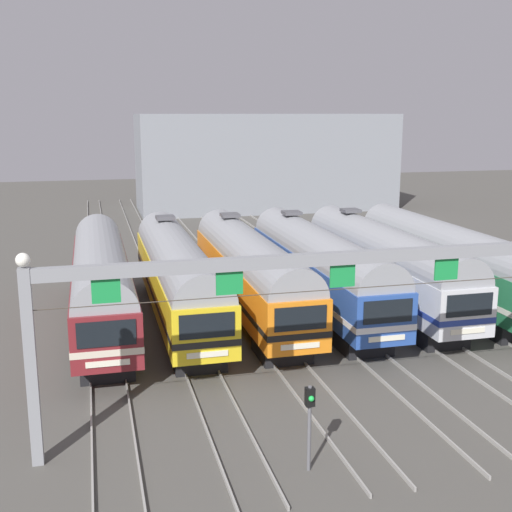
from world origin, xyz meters
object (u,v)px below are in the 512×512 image
Objects in this scene: yard_signal_mast at (310,412)px; commuter_train_orange at (250,270)px; commuter_train_blue at (318,266)px; catenary_gantry at (395,280)px; commuter_train_green at (445,258)px; commuter_train_yellow at (177,274)px; commuter_train_silver at (383,262)px; commuter_train_maroon at (101,278)px.

commuter_train_orange is at bearing 82.96° from yard_signal_mast.
commuter_train_blue is 0.72× the size of catenary_gantry.
catenary_gantry is 5.77m from yard_signal_mast.
commuter_train_green is 6.34× the size of yard_signal_mast.
commuter_train_orange is 0.72× the size of catenary_gantry.
commuter_train_blue is 17.12m from yard_signal_mast.
catenary_gantry is (-1.98, -13.50, 2.65)m from commuter_train_blue.
commuter_train_orange is 13.90m from catenary_gantry.
commuter_train_orange is at bearing 179.98° from commuter_train_green.
commuter_train_orange is (3.96, 0.00, 0.00)m from commuter_train_yellow.
commuter_train_orange and commuter_train_blue have the same top height.
commuter_train_blue is 1.00× the size of commuter_train_silver.
commuter_train_yellow is 16.17m from yard_signal_mast.
yard_signal_mast is at bearing -121.70° from commuter_train_silver.
commuter_train_maroon is at bearing -179.98° from commuter_train_silver.
commuter_train_yellow is 1.00× the size of commuter_train_orange.
catenary_gantry reaches higher than commuter_train_silver.
commuter_train_yellow reaches higher than commuter_train_maroon.
catenary_gantry is at bearing 32.65° from yard_signal_mast.
commuter_train_blue is at bearing 69.67° from yard_signal_mast.
commuter_train_silver is 18.86m from yard_signal_mast.
commuter_train_blue is 13.90m from catenary_gantry.
commuter_train_orange is at bearing 98.35° from catenary_gantry.
commuter_train_green is (7.92, -0.00, -0.00)m from commuter_train_blue.
commuter_train_silver is at bearing 0.00° from commuter_train_orange.
catenary_gantry reaches higher than commuter_train_green.
commuter_train_yellow is at bearing 180.00° from commuter_train_blue.
commuter_train_maroon reaches higher than yard_signal_mast.
commuter_train_orange is 1.00× the size of commuter_train_silver.
commuter_train_silver is 14.98m from catenary_gantry.
commuter_train_blue is 1.00× the size of commuter_train_green.
commuter_train_blue is 3.96m from commuter_train_silver.
yard_signal_mast is at bearing -97.04° from commuter_train_orange.
commuter_train_silver is at bearing 0.02° from commuter_train_maroon.
catenary_gantry is (-5.94, -13.50, 2.65)m from commuter_train_silver.
commuter_train_yellow is at bearing 113.76° from catenary_gantry.
commuter_train_yellow is 6.34× the size of yard_signal_mast.
yard_signal_mast is at bearing -130.85° from commuter_train_green.
commuter_train_green is at bearing -0.02° from commuter_train_yellow.
yard_signal_mast is (-5.94, -16.04, -0.70)m from commuter_train_blue.
commuter_train_maroon is 1.00× the size of commuter_train_silver.
commuter_train_maroon is 1.00× the size of commuter_train_orange.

